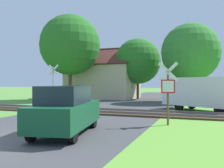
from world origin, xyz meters
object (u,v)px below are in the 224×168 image
object	(u,v)px
house	(103,80)
tree_center	(138,61)
crossing_sign_far	(53,82)
mail_truck	(202,92)
tree_right	(190,52)
stop_sign_near	(168,89)
tree_left	(70,45)
parked_car	(66,110)

from	to	relation	value
house	tree_center	size ratio (longest dim) A/B	1.22
crossing_sign_far	mail_truck	size ratio (longest dim) A/B	0.65
tree_right	crossing_sign_far	bearing A→B (deg)	-143.18
stop_sign_near	tree_center	size ratio (longest dim) A/B	0.41
crossing_sign_far	tree_right	size ratio (longest dim) A/B	0.44
stop_sign_near	tree_left	size ratio (longest dim) A/B	0.31
tree_center	parked_car	xyz separation A→B (m)	(2.19, -19.62, -3.42)
house	parked_car	world-z (taller)	house
stop_sign_near	tree_right	xyz separation A→B (m)	(0.34, 14.11, 3.21)
stop_sign_near	mail_truck	size ratio (longest dim) A/B	0.55
crossing_sign_far	house	xyz separation A→B (m)	(0.14, 10.63, 0.22)
crossing_sign_far	tree_left	world-z (taller)	tree_left
stop_sign_near	crossing_sign_far	bearing A→B (deg)	-42.38
mail_truck	parked_car	size ratio (longest dim) A/B	1.22
house	tree_left	size ratio (longest dim) A/B	0.92
crossing_sign_far	tree_left	size ratio (longest dim) A/B	0.37
tree_left	mail_truck	world-z (taller)	tree_left
stop_sign_near	tree_left	distance (m)	17.67
tree_right	parked_car	xyz separation A→B (m)	(-3.63, -17.31, -3.93)
stop_sign_near	tree_right	size ratio (longest dim) A/B	0.37
tree_left	tree_center	size ratio (longest dim) A/B	1.33
crossing_sign_far	tree_left	bearing A→B (deg)	99.71
house	parked_car	bearing A→B (deg)	-69.94
stop_sign_near	mail_truck	distance (m)	6.54
stop_sign_near	mail_truck	bearing A→B (deg)	-112.77
crossing_sign_far	parked_car	size ratio (longest dim) A/B	0.80
stop_sign_near	crossing_sign_far	xyz separation A→B (m)	(-10.06, 6.32, 0.33)
stop_sign_near	house	size ratio (longest dim) A/B	0.34
stop_sign_near	tree_center	bearing A→B (deg)	-81.82
crossing_sign_far	mail_truck	distance (m)	11.50
stop_sign_near	tree_left	xyz separation A→B (m)	(-11.89, 12.34, 4.31)
house	tree_right	size ratio (longest dim) A/B	1.10
stop_sign_near	tree_right	world-z (taller)	tree_right
parked_car	tree_left	bearing A→B (deg)	108.22
tree_right	mail_truck	bearing A→B (deg)	-82.12
house	tree_center	distance (m)	4.96
tree_left	parked_car	world-z (taller)	tree_left
crossing_sign_far	house	world-z (taller)	house
mail_truck	crossing_sign_far	bearing A→B (deg)	120.76
tree_center	parked_car	world-z (taller)	tree_center
crossing_sign_far	tree_left	xyz separation A→B (m)	(-1.83, 6.02, 3.97)
crossing_sign_far	parked_car	world-z (taller)	crossing_sign_far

